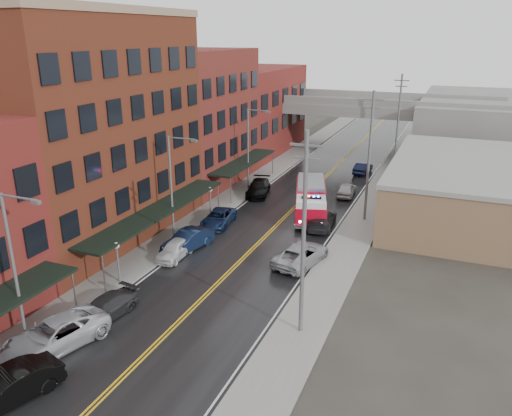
% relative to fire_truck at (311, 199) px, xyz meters
% --- Properties ---
extents(road, '(11.00, 160.00, 0.02)m').
position_rel_fire_truck_xyz_m(road, '(-2.13, -4.23, -1.72)').
color(road, black).
rests_on(road, ground).
extents(sidewalk_left, '(3.00, 160.00, 0.15)m').
position_rel_fire_truck_xyz_m(sidewalk_left, '(-9.43, -4.23, -1.65)').
color(sidewalk_left, slate).
rests_on(sidewalk_left, ground).
extents(sidewalk_right, '(3.00, 160.00, 0.15)m').
position_rel_fire_truck_xyz_m(sidewalk_right, '(5.17, -4.23, -1.65)').
color(sidewalk_right, slate).
rests_on(sidewalk_right, ground).
extents(curb_left, '(0.30, 160.00, 0.15)m').
position_rel_fire_truck_xyz_m(curb_left, '(-7.78, -4.23, -1.65)').
color(curb_left, gray).
rests_on(curb_left, ground).
extents(curb_right, '(0.30, 160.00, 0.15)m').
position_rel_fire_truck_xyz_m(curb_right, '(3.52, -4.23, -1.65)').
color(curb_right, gray).
rests_on(curb_right, ground).
extents(brick_building_b, '(9.00, 20.00, 18.00)m').
position_rel_fire_truck_xyz_m(brick_building_b, '(-15.43, -11.23, 7.27)').
color(brick_building_b, '#572617').
rests_on(brick_building_b, ground).
extents(brick_building_c, '(9.00, 15.00, 15.00)m').
position_rel_fire_truck_xyz_m(brick_building_c, '(-15.43, 6.27, 5.77)').
color(brick_building_c, '#5C211B').
rests_on(brick_building_c, ground).
extents(brick_building_far, '(9.00, 20.00, 12.00)m').
position_rel_fire_truck_xyz_m(brick_building_far, '(-15.43, 23.77, 4.27)').
color(brick_building_far, maroon).
rests_on(brick_building_far, ground).
extents(tan_building, '(14.00, 22.00, 5.00)m').
position_rel_fire_truck_xyz_m(tan_building, '(13.87, 5.77, 0.77)').
color(tan_building, '#866448').
rests_on(tan_building, ground).
extents(right_far_block, '(18.00, 30.00, 8.00)m').
position_rel_fire_truck_xyz_m(right_far_block, '(15.87, 35.77, 2.27)').
color(right_far_block, slate).
rests_on(right_far_block, ground).
extents(awning_1, '(2.60, 18.00, 3.09)m').
position_rel_fire_truck_xyz_m(awning_1, '(-9.62, -11.23, 1.26)').
color(awning_1, black).
rests_on(awning_1, ground).
extents(awning_2, '(2.60, 13.00, 3.09)m').
position_rel_fire_truck_xyz_m(awning_2, '(-9.62, 6.27, 1.26)').
color(awning_2, black).
rests_on(awning_2, ground).
extents(globe_lamp_1, '(0.44, 0.44, 3.12)m').
position_rel_fire_truck_xyz_m(globe_lamp_1, '(-8.53, -18.23, 0.58)').
color(globe_lamp_1, '#59595B').
rests_on(globe_lamp_1, ground).
extents(globe_lamp_2, '(0.44, 0.44, 3.12)m').
position_rel_fire_truck_xyz_m(globe_lamp_2, '(-8.53, -4.23, 0.58)').
color(globe_lamp_2, '#59595B').
rests_on(globe_lamp_2, ground).
extents(street_lamp_0, '(2.64, 0.22, 9.00)m').
position_rel_fire_truck_xyz_m(street_lamp_0, '(-8.68, -26.23, 3.46)').
color(street_lamp_0, '#59595B').
rests_on(street_lamp_0, ground).
extents(street_lamp_1, '(2.64, 0.22, 9.00)m').
position_rel_fire_truck_xyz_m(street_lamp_1, '(-8.68, -10.23, 3.46)').
color(street_lamp_1, '#59595B').
rests_on(street_lamp_1, ground).
extents(street_lamp_2, '(2.64, 0.22, 9.00)m').
position_rel_fire_truck_xyz_m(street_lamp_2, '(-8.68, 5.77, 3.46)').
color(street_lamp_2, '#59595B').
rests_on(street_lamp_2, ground).
extents(utility_pole_0, '(1.80, 0.24, 12.00)m').
position_rel_fire_truck_xyz_m(utility_pole_0, '(5.07, -19.23, 4.58)').
color(utility_pole_0, '#59595B').
rests_on(utility_pole_0, ground).
extents(utility_pole_1, '(1.80, 0.24, 12.00)m').
position_rel_fire_truck_xyz_m(utility_pole_1, '(5.07, 0.77, 4.58)').
color(utility_pole_1, '#59595B').
rests_on(utility_pole_1, ground).
extents(utility_pole_2, '(1.80, 0.24, 12.00)m').
position_rel_fire_truck_xyz_m(utility_pole_2, '(5.07, 20.77, 4.58)').
color(utility_pole_2, '#59595B').
rests_on(utility_pole_2, ground).
extents(overpass, '(40.00, 10.00, 7.50)m').
position_rel_fire_truck_xyz_m(overpass, '(-2.13, 27.77, 4.26)').
color(overpass, slate).
rests_on(overpass, ground).
extents(fire_truck, '(5.38, 9.17, 3.19)m').
position_rel_fire_truck_xyz_m(fire_truck, '(0.00, 0.00, 0.00)').
color(fire_truck, '#B6081F').
rests_on(fire_truck, ground).
extents(parked_car_left_1, '(3.17, 5.30, 1.65)m').
position_rel_fire_truck_xyz_m(parked_car_left_1, '(-5.98, -30.10, -0.90)').
color(parked_car_left_1, black).
rests_on(parked_car_left_1, ground).
extents(parked_car_left_2, '(4.37, 6.58, 1.68)m').
position_rel_fire_truck_xyz_m(parked_car_left_2, '(-7.13, -25.89, -0.89)').
color(parked_car_left_2, '#B5B7BE').
rests_on(parked_car_left_2, ground).
extents(parked_car_left_3, '(2.58, 4.93, 1.36)m').
position_rel_fire_truck_xyz_m(parked_car_left_3, '(-6.56, -22.32, -1.05)').
color(parked_car_left_3, '#2B2B2D').
rests_on(parked_car_left_3, ground).
extents(parked_car_left_4, '(1.82, 4.23, 1.42)m').
position_rel_fire_truck_xyz_m(parked_car_left_4, '(-7.13, -13.03, -1.02)').
color(parked_car_left_4, white).
rests_on(parked_car_left_4, ground).
extents(parked_car_left_5, '(2.74, 5.16, 1.62)m').
position_rel_fire_truck_xyz_m(parked_car_left_5, '(-6.97, -11.29, -0.92)').
color(parked_car_left_5, '#0E1A34').
rests_on(parked_car_left_5, ground).
extents(parked_car_left_6, '(2.86, 5.16, 1.37)m').
position_rel_fire_truck_xyz_m(parked_car_left_6, '(-7.11, -5.43, -1.04)').
color(parked_car_left_6, '#112041').
rests_on(parked_car_left_6, ground).
extents(parked_car_left_7, '(3.37, 5.75, 1.57)m').
position_rel_fire_truck_xyz_m(parked_car_left_7, '(-7.13, 4.36, -0.95)').
color(parked_car_left_7, black).
rests_on(parked_car_left_7, ground).
extents(parked_car_right_0, '(3.66, 6.03, 1.56)m').
position_rel_fire_truck_xyz_m(parked_car_right_0, '(2.32, -10.35, -0.95)').
color(parked_car_right_0, '#9A9BA1').
rests_on(parked_car_right_0, ground).
extents(parked_car_right_1, '(2.72, 5.61, 1.57)m').
position_rel_fire_truck_xyz_m(parked_car_right_1, '(1.73, -2.29, -0.94)').
color(parked_car_right_1, '#252427').
rests_on(parked_car_right_1, ground).
extents(parked_car_right_2, '(1.95, 4.32, 1.44)m').
position_rel_fire_truck_xyz_m(parked_car_right_2, '(1.85, 7.57, -1.01)').
color(parked_car_right_2, '#B2B2B2').
rests_on(parked_car_right_2, ground).
extents(parked_car_right_3, '(1.83, 4.31, 1.38)m').
position_rel_fire_truck_xyz_m(parked_car_right_3, '(1.72, 17.41, -1.04)').
color(parked_car_right_3, black).
rests_on(parked_car_right_3, ground).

